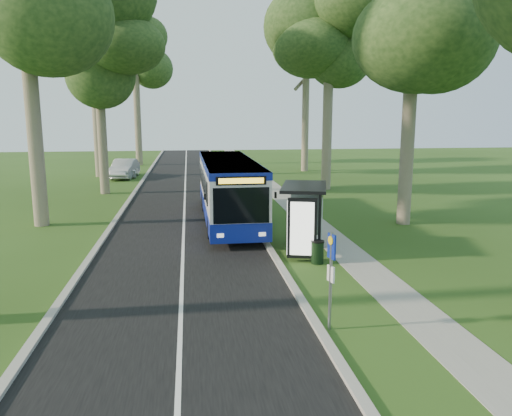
% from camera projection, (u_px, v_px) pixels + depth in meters
% --- Properties ---
extents(ground, '(120.00, 120.00, 0.00)m').
position_uv_depth(ground, '(278.00, 264.00, 18.40)').
color(ground, '#2A4916').
rests_on(ground, ground).
extents(road, '(7.00, 100.00, 0.02)m').
position_uv_depth(road, '(184.00, 214.00, 27.68)').
color(road, black).
rests_on(road, ground).
extents(kerb_east, '(0.25, 100.00, 0.12)m').
position_uv_depth(kerb_east, '(247.00, 211.00, 28.13)').
color(kerb_east, '#9E9B93').
rests_on(kerb_east, ground).
extents(kerb_west, '(0.25, 100.00, 0.12)m').
position_uv_depth(kerb_west, '(120.00, 214.00, 27.21)').
color(kerb_west, '#9E9B93').
rests_on(kerb_west, ground).
extents(centre_line, '(0.12, 100.00, 0.00)m').
position_uv_depth(centre_line, '(184.00, 213.00, 27.67)').
color(centre_line, white).
rests_on(centre_line, road).
extents(footpath, '(1.50, 100.00, 0.02)m').
position_uv_depth(footpath, '(299.00, 211.00, 28.53)').
color(footpath, gray).
rests_on(footpath, ground).
extents(bus, '(2.59, 12.00, 3.18)m').
position_uv_depth(bus, '(228.00, 189.00, 25.55)').
color(bus, white).
rests_on(bus, ground).
extents(bus_stop_sign, '(0.13, 0.36, 2.56)m').
position_uv_depth(bus_stop_sign, '(331.00, 270.00, 12.52)').
color(bus_stop_sign, gray).
rests_on(bus_stop_sign, ground).
extents(bus_shelter, '(2.47, 3.47, 2.70)m').
position_uv_depth(bus_shelter, '(310.00, 207.00, 19.31)').
color(bus_shelter, black).
rests_on(bus_shelter, ground).
extents(litter_bin, '(0.49, 0.49, 0.86)m').
position_uv_depth(litter_bin, '(317.00, 252.00, 18.40)').
color(litter_bin, black).
rests_on(litter_bin, ground).
extents(car_white, '(2.14, 4.29, 1.40)m').
position_uv_depth(car_white, '(126.00, 169.00, 44.19)').
color(car_white, white).
rests_on(car_white, ground).
extents(car_silver, '(2.23, 5.06, 1.62)m').
position_uv_depth(car_silver, '(124.00, 169.00, 43.09)').
color(car_silver, '#AAADB2').
rests_on(car_silver, ground).
extents(tree_west_c, '(5.20, 5.20, 13.13)m').
position_uv_depth(tree_west_c, '(97.00, 48.00, 32.94)').
color(tree_west_c, '#7A6B56').
rests_on(tree_west_c, ground).
extents(tree_west_d, '(5.20, 5.20, 18.93)m').
position_uv_depth(tree_west_d, '(91.00, 10.00, 41.63)').
color(tree_west_d, '#7A6B56').
rests_on(tree_west_d, ground).
extents(tree_west_e, '(5.20, 5.20, 17.09)m').
position_uv_depth(tree_west_e, '(134.00, 44.00, 51.95)').
color(tree_west_e, '#7A6B56').
rests_on(tree_west_e, ground).
extents(tree_east_c, '(5.20, 5.20, 16.12)m').
position_uv_depth(tree_east_c, '(330.00, 19.00, 34.62)').
color(tree_east_c, '#7A6B56').
rests_on(tree_east_c, ground).
extents(tree_east_d, '(5.20, 5.20, 14.49)m').
position_uv_depth(tree_east_d, '(306.00, 57.00, 46.68)').
color(tree_east_d, '#7A6B56').
rests_on(tree_east_d, ground).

